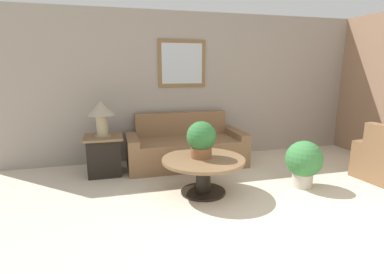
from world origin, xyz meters
The scene contains 8 objects.
ground_plane centered at (0.00, 0.00, 0.00)m, with size 20.00×20.00×0.00m, color beige.
wall_back centered at (-0.01, 3.40, 1.31)m, with size 7.63×0.09×2.60m.
couch_main centered at (-0.64, 2.91, 0.29)m, with size 2.00×0.89×0.87m.
coffee_table centered at (-0.71, 1.66, 0.35)m, with size 1.09×1.09×0.48m.
side_table centered at (-1.99, 2.78, 0.32)m, with size 0.58×0.58×0.62m.
table_lamp centered at (-1.99, 2.78, 0.99)m, with size 0.43×0.43×0.54m.
potted_plant_on_table centered at (-0.72, 1.72, 0.74)m, with size 0.39×0.39×0.49m.
potted_plant_floor centered at (0.71, 1.51, 0.37)m, with size 0.51×0.51×0.66m.
Camera 1 is at (-1.84, -1.94, 1.65)m, focal length 28.00 mm.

